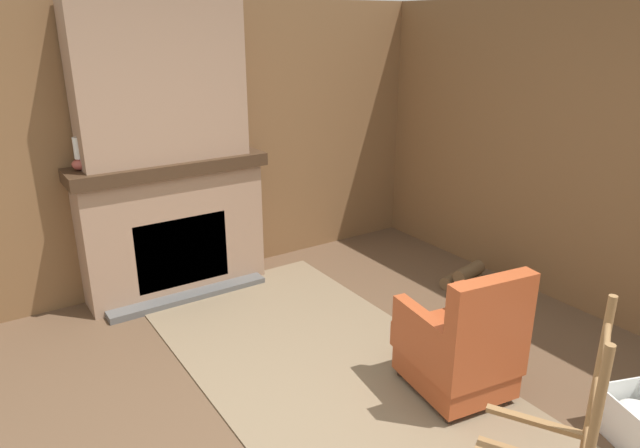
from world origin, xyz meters
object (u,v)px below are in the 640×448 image
(armchair, at_px, (461,348))
(oil_lamp_vase, at_px, (79,159))
(storage_case, at_px, (183,148))
(firewood_stack, at_px, (468,280))

(armchair, relative_size, oil_lamp_vase, 3.54)
(storage_case, bearing_deg, oil_lamp_vase, -90.01)
(armchair, distance_m, oil_lamp_vase, 3.24)
(firewood_stack, relative_size, storage_case, 2.14)
(armchair, xyz_separation_m, oil_lamp_vase, (-2.59, -1.69, 0.98))
(firewood_stack, distance_m, storage_case, 2.85)
(firewood_stack, bearing_deg, storage_case, -126.46)
(firewood_stack, xyz_separation_m, oil_lamp_vase, (-1.53, -2.94, 1.23))
(armchair, bearing_deg, firewood_stack, -41.31)
(armchair, relative_size, storage_case, 4.45)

